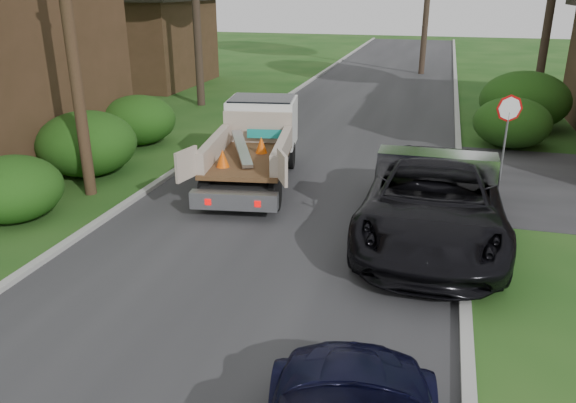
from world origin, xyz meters
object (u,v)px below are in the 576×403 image
(stop_sign, at_px, (508,120))
(house_left_far, at_px, (135,28))
(flatbed_truck, at_px, (257,137))
(black_pickup, at_px, (433,200))

(stop_sign, bearing_deg, house_left_far, 145.19)
(house_left_far, xyz_separation_m, flatbed_truck, (11.84, -14.30, -1.90))
(flatbed_truck, relative_size, black_pickup, 0.91)
(stop_sign, xyz_separation_m, black_pickup, (-1.79, -4.50, -0.88))
(house_left_far, distance_m, black_pickup, 24.43)
(house_left_far, relative_size, flatbed_truck, 1.29)
(black_pickup, bearing_deg, stop_sign, 68.52)
(stop_sign, xyz_separation_m, flatbed_truck, (-6.86, -1.30, -0.63))
(stop_sign, relative_size, black_pickup, 0.38)
(flatbed_truck, bearing_deg, black_pickup, -41.19)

